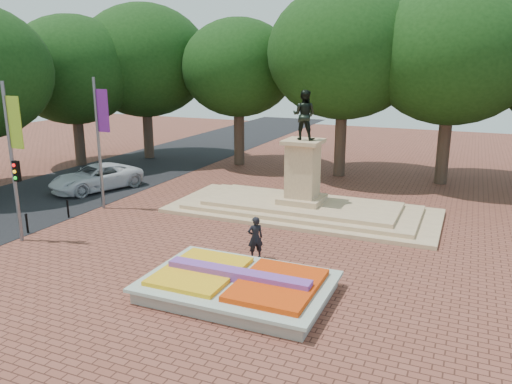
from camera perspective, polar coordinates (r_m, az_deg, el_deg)
ground at (r=19.59m, az=-2.22°, el=-8.73°), size 90.00×90.00×0.00m
asphalt_street at (r=32.08m, az=-22.99°, el=-0.48°), size 9.00×90.00×0.02m
flower_bed at (r=17.38m, az=-2.01°, el=-10.55°), size 6.30×4.30×0.91m
monument at (r=26.33m, az=5.29°, el=-0.53°), size 14.00×6.00×6.40m
tree_row_back at (r=34.63m, az=14.62°, el=12.45°), size 44.80×8.80×10.43m
banner_poles at (r=23.59m, az=-26.53°, el=3.62°), size 0.88×11.17×7.00m
bollard_row at (r=24.72m, az=-26.93°, el=-4.02°), size 0.12×13.12×0.98m
van at (r=32.49m, az=-17.82°, el=1.59°), size 4.40×6.22×1.57m
pedestrian at (r=20.23m, az=-0.08°, el=-5.24°), size 0.77×0.74×1.77m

